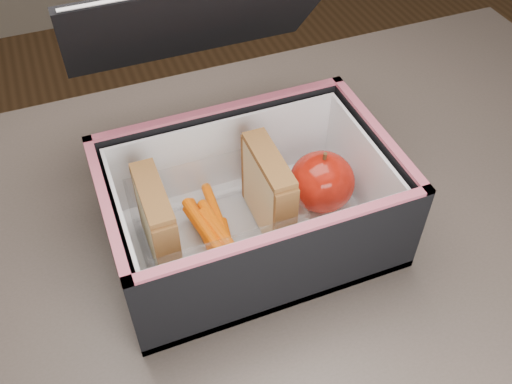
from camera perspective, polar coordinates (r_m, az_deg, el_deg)
kitchen_table at (r=0.72m, az=1.30°, el=-11.92°), size 1.20×0.80×0.75m
lunch_bag at (r=0.62m, az=-0.72°, el=-0.39°), size 0.31×0.33×0.27m
plastic_tub at (r=0.63m, az=-4.11°, el=-2.66°), size 0.17×0.12×0.07m
sandwich_left at (r=0.60m, az=-9.82°, el=-3.09°), size 0.03×0.09×0.10m
sandwich_right at (r=0.63m, az=1.23°, el=0.08°), size 0.03×0.09×0.10m
carrot_sticks at (r=0.63m, az=-3.97°, el=-4.29°), size 0.05×0.14×0.03m
paper_napkin at (r=0.69m, az=6.33°, el=-1.14°), size 0.09×0.09×0.01m
red_apple at (r=0.66m, az=6.61°, el=1.03°), size 0.10×0.10×0.08m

